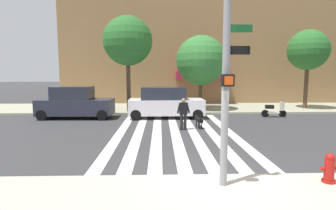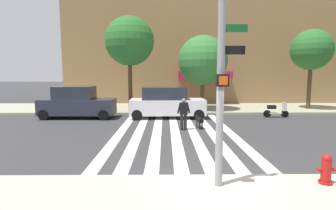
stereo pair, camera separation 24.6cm
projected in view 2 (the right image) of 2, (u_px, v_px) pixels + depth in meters
name	position (u px, v px, depth m)	size (l,w,h in m)	color
ground_plane	(193.00, 133.00, 13.16)	(160.00, 160.00, 0.00)	#353538
sidewalk_far	(182.00, 108.00, 21.91)	(80.00, 6.00, 0.15)	#9FA088
crosswalk_stripes	(175.00, 133.00, 13.15)	(5.85, 11.04, 0.01)	silver
apartment_block	(213.00, 0.00, 32.16)	(30.18, 18.70, 23.19)	#936C45
traffic_light_pole	(222.00, 47.00, 6.21)	(0.74, 0.46, 5.80)	gray
fire_hydrant	(326.00, 169.00, 6.72)	(0.44, 0.32, 0.76)	#A91712
parked_car_near_curb	(77.00, 103.00, 17.45)	(4.75, 1.98, 2.07)	#2A2C3B
parked_car_behind_first	(167.00, 103.00, 17.51)	(4.86, 2.06, 2.03)	silver
parked_scooter	(276.00, 110.00, 17.74)	(1.63, 0.50, 1.11)	black
street_tree_nearest	(130.00, 41.00, 19.08)	(3.51, 3.51, 6.80)	#4C3823
street_tree_middle	(203.00, 61.00, 20.16)	(3.74, 3.74, 5.59)	#4C3823
street_tree_further	(311.00, 50.00, 20.55)	(3.10, 3.10, 6.11)	#4C3823
pedestrian_dog_walker	(184.00, 112.00, 13.74)	(0.71, 0.30, 1.64)	black
dog_on_leash	(199.00, 120.00, 14.23)	(0.38, 1.10, 0.65)	black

